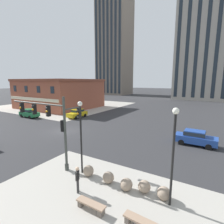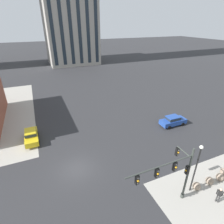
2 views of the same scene
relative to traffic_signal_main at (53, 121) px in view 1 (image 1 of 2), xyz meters
name	(u,v)px [view 1 (image 1 of 2)]	position (x,y,z in m)	size (l,w,h in m)	color
ground_plane	(64,131)	(-7.14, 7.72, -3.91)	(320.00, 320.00, 0.00)	#2D2D30
sidewalk_far_corner	(66,105)	(-27.14, 27.72, -3.91)	(32.00, 32.00, 0.02)	#A8A399
traffic_signal_main	(53,121)	(0.00, 0.00, 0.00)	(6.72, 2.09, 6.02)	#383D38
bollard_sphere_curb_a	(88,171)	(3.59, 0.03, -3.50)	(0.82, 0.82, 0.82)	gray
bollard_sphere_curb_b	(108,177)	(5.41, 0.01, -3.50)	(0.82, 0.82, 0.82)	gray
bollard_sphere_curb_c	(126,184)	(6.88, -0.08, -3.50)	(0.82, 0.82, 0.82)	gray
bollard_sphere_curb_d	(144,187)	(7.99, 0.30, -3.50)	(0.82, 0.82, 0.82)	gray
bollard_sphere_curb_e	(164,193)	(9.26, 0.25, -3.50)	(0.82, 0.82, 0.82)	gray
bench_near_signal	(91,205)	(5.99, -2.76, -3.58)	(1.81, 0.50, 0.49)	#9E7F66
bench_mid_block	(141,222)	(8.84, -2.46, -3.58)	(1.83, 0.59, 0.49)	#9E7F66
pedestrian_walking_east	(78,178)	(4.26, -1.91, -2.88)	(0.35, 0.49, 1.78)	#333333
street_lamp_corner_near	(81,129)	(2.86, 0.14, -0.36)	(0.36, 0.36, 5.70)	black
street_lamp_mid_sidewalk	(173,147)	(9.70, -0.04, -0.31)	(0.36, 0.36, 5.79)	black
car_main_northbound_far	(77,113)	(-11.80, 15.90, -2.99)	(1.91, 4.41, 1.68)	gold
car_main_southbound_far	(29,113)	(-20.20, 11.08, -2.99)	(4.42, 1.92, 1.68)	#1E6B3D
car_cross_eastbound	(195,137)	(9.92, 11.34, -2.99)	(4.43, 1.95, 1.68)	#23479E
storefront_block_near_corner	(60,93)	(-25.34, 24.02, -0.06)	(18.78, 17.03, 7.68)	brown
residential_tower_skyline_right	(206,15)	(5.94, 68.31, 27.39)	(18.93, 16.78, 62.54)	#9E998E
residential_tower_skyline_left	(115,45)	(-36.65, 73.77, 21.99)	(16.08, 14.37, 51.75)	#70665B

